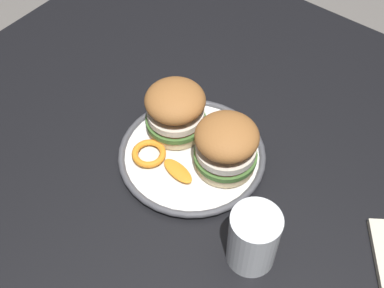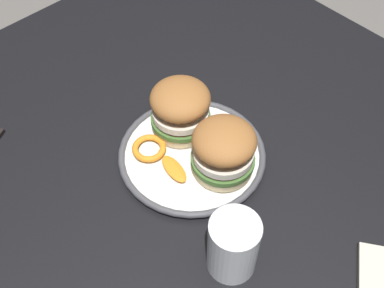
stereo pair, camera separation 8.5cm
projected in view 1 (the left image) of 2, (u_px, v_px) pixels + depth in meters
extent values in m
cube|color=black|center=(222.00, 187.00, 0.89)|extent=(1.27, 1.10, 0.03)
cube|color=black|center=(161.00, 58.00, 1.63)|extent=(0.06, 0.06, 0.68)
cylinder|color=white|center=(192.00, 156.00, 0.91)|extent=(0.24, 0.24, 0.01)
torus|color=#4C4C51|center=(192.00, 154.00, 0.90)|extent=(0.26, 0.26, 0.01)
cylinder|color=white|center=(192.00, 153.00, 0.90)|extent=(0.19, 0.19, 0.00)
cylinder|color=beige|center=(176.00, 125.00, 0.93)|extent=(0.11, 0.11, 0.02)
cylinder|color=#477033|center=(176.00, 120.00, 0.92)|extent=(0.11, 0.11, 0.01)
cylinder|color=#BC3828|center=(176.00, 117.00, 0.91)|extent=(0.10, 0.10, 0.01)
cylinder|color=silver|center=(176.00, 113.00, 0.90)|extent=(0.10, 0.10, 0.01)
ellipsoid|color=#A36633|center=(175.00, 100.00, 0.88)|extent=(0.12, 0.12, 0.05)
cylinder|color=beige|center=(225.00, 160.00, 0.88)|extent=(0.11, 0.11, 0.02)
cylinder|color=#477033|center=(225.00, 155.00, 0.86)|extent=(0.11, 0.11, 0.01)
cylinder|color=#BC3828|center=(226.00, 152.00, 0.86)|extent=(0.10, 0.10, 0.01)
cylinder|color=silver|center=(226.00, 149.00, 0.85)|extent=(0.10, 0.10, 0.01)
ellipsoid|color=#A36633|center=(227.00, 136.00, 0.82)|extent=(0.12, 0.12, 0.05)
torus|color=orange|center=(149.00, 153.00, 0.89)|extent=(0.09, 0.09, 0.01)
cylinder|color=#F4E5C6|center=(149.00, 155.00, 0.89)|extent=(0.03, 0.03, 0.00)
ellipsoid|color=orange|center=(178.00, 171.00, 0.87)|extent=(0.07, 0.04, 0.01)
cylinder|color=white|center=(253.00, 238.00, 0.75)|extent=(0.08, 0.08, 0.11)
cylinder|color=#5B2D19|center=(252.00, 243.00, 0.76)|extent=(0.07, 0.07, 0.08)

